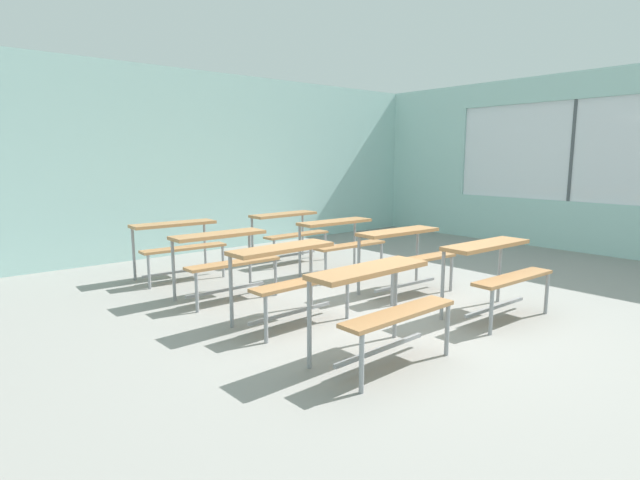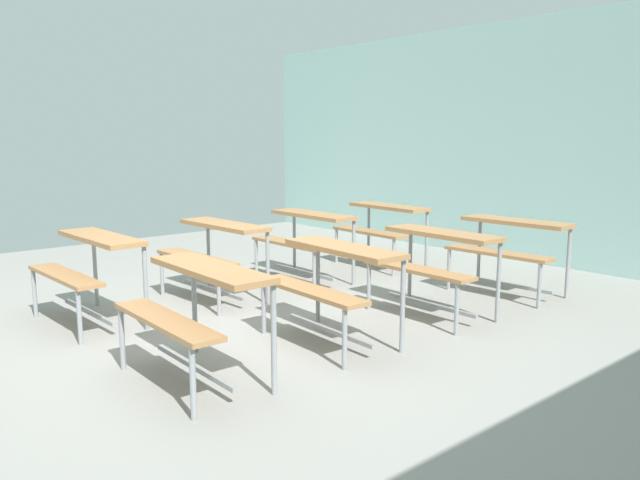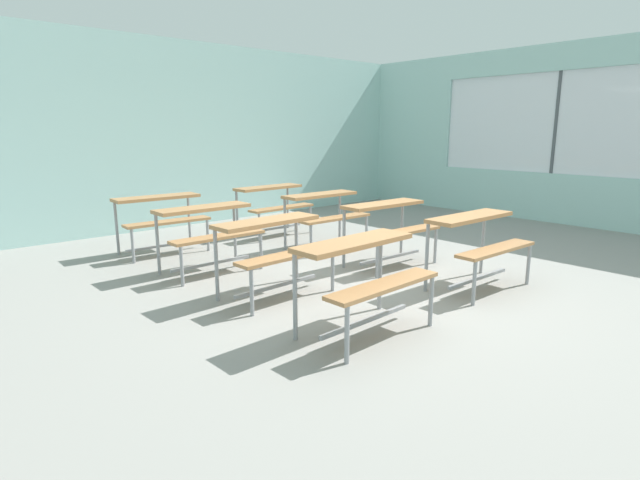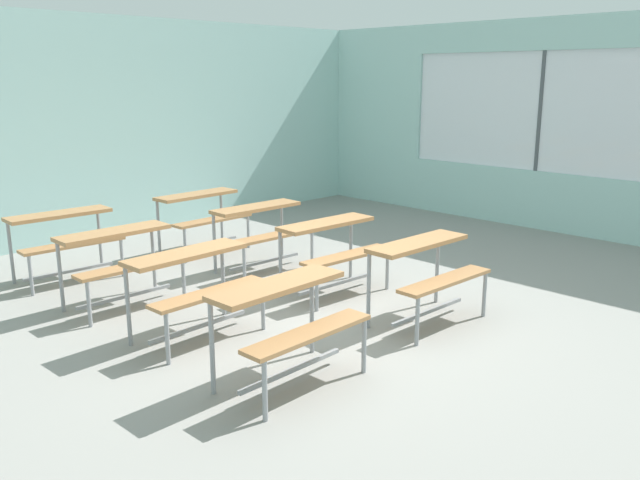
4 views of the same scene
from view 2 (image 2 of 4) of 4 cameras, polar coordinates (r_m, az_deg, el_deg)
ground at (r=5.15m, az=-8.16°, el=-8.69°), size 10.00×9.00×0.05m
wall_back at (r=8.24m, az=19.16°, el=8.43°), size 10.00×0.12×3.00m
desk_bench_r0c0 at (r=5.59m, az=-20.28°, el=-1.51°), size 1.11×0.62×0.74m
desk_bench_r0c1 at (r=4.07m, az=-11.23°, el=-5.01°), size 1.12×0.62×0.74m
desk_bench_r1c0 at (r=6.09m, az=-9.57°, el=-0.20°), size 1.12×0.63×0.74m
desk_bench_r1c1 at (r=4.74m, az=1.14°, el=-2.79°), size 1.13×0.64×0.74m
desk_bench_r2c0 at (r=6.80m, az=-1.36°, el=0.92°), size 1.10×0.59×0.74m
desk_bench_r2c1 at (r=5.56m, az=10.33°, el=-1.14°), size 1.11×0.62×0.74m
desk_bench_r3c0 at (r=7.63m, az=5.67°, el=1.81°), size 1.12×0.63×0.74m
desk_bench_r3c1 at (r=6.52m, az=16.86°, el=0.15°), size 1.12×0.63×0.74m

